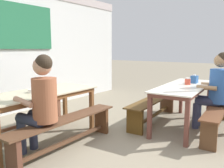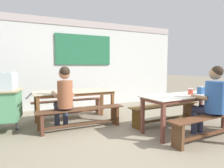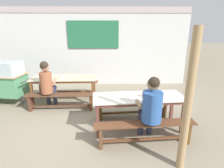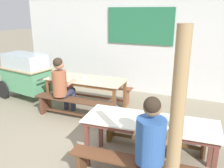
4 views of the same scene
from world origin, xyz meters
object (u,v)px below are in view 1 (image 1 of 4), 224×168
(bench_far_front, at_px, (66,128))
(bench_near_front, at_px, (218,115))
(bench_near_back, at_px, (153,106))
(tissue_box, at_px, (194,79))
(soup_bowl, at_px, (32,91))
(bench_far_back, at_px, (18,116))
(person_near_front, at_px, (217,87))
(dining_table_far, at_px, (38,97))
(condiment_jar, at_px, (188,81))
(dining_table_near, at_px, (184,90))
(person_left_back_turned, at_px, (41,100))

(bench_far_front, xyz_separation_m, bench_near_front, (1.87, -1.50, -0.01))
(bench_far_front, relative_size, bench_near_back, 0.99)
(bench_near_front, bearing_deg, tissue_box, 56.12)
(bench_far_front, distance_m, soup_bowl, 0.74)
(bench_far_back, relative_size, bench_far_front, 1.02)
(soup_bowl, bearing_deg, bench_near_front, -46.72)
(bench_near_back, height_order, bench_near_front, same)
(person_near_front, bearing_deg, dining_table_far, 134.91)
(bench_far_front, height_order, condiment_jar, condiment_jar)
(dining_table_near, bearing_deg, bench_near_back, 94.17)
(bench_far_front, bearing_deg, tissue_box, -24.48)
(dining_table_far, distance_m, bench_near_front, 2.80)
(soup_bowl, bearing_deg, bench_far_back, 82.26)
(bench_near_back, bearing_deg, dining_table_far, 152.06)
(person_left_back_turned, distance_m, tissue_box, 2.75)
(bench_near_front, height_order, person_left_back_turned, person_left_back_turned)
(dining_table_far, xyz_separation_m, bench_near_front, (1.88, -2.05, -0.37))
(dining_table_far, distance_m, condiment_jar, 2.48)
(bench_near_back, bearing_deg, person_near_front, -80.19)
(dining_table_far, relative_size, tissue_box, 11.35)
(bench_near_front, relative_size, person_near_front, 1.44)
(bench_far_back, distance_m, bench_far_front, 1.10)
(dining_table_far, height_order, bench_near_front, dining_table_far)
(dining_table_near, height_order, tissue_box, tissue_box)
(dining_table_near, xyz_separation_m, person_near_front, (0.14, -0.48, 0.08))
(dining_table_far, relative_size, bench_far_back, 0.98)
(bench_near_front, bearing_deg, person_left_back_turned, 144.46)
(dining_table_far, xyz_separation_m, bench_far_front, (0.01, -0.55, -0.36))
(bench_far_front, relative_size, condiment_jar, 14.99)
(bench_far_back, height_order, bench_near_front, same)
(bench_far_back, relative_size, bench_near_front, 0.98)
(soup_bowl, bearing_deg, dining_table_near, -38.60)
(tissue_box, bearing_deg, bench_far_back, 136.54)
(bench_far_front, relative_size, bench_near_front, 0.96)
(bench_far_back, height_order, person_left_back_turned, person_left_back_turned)
(person_left_back_turned, relative_size, soup_bowl, 10.27)
(bench_far_back, distance_m, person_near_front, 3.25)
(dining_table_near, height_order, person_left_back_turned, person_left_back_turned)
(dining_table_far, height_order, person_near_front, person_near_front)
(dining_table_near, distance_m, bench_far_front, 2.10)
(bench_near_back, relative_size, person_near_front, 1.39)
(person_left_back_turned, height_order, tissue_box, person_left_back_turned)
(bench_near_back, distance_m, condiment_jar, 0.77)
(bench_near_back, xyz_separation_m, person_near_front, (0.18, -1.03, 0.44))
(dining_table_near, bearing_deg, person_left_back_turned, 154.63)
(person_near_front, bearing_deg, bench_far_front, 143.95)
(bench_far_back, height_order, tissue_box, tissue_box)
(bench_near_back, bearing_deg, bench_far_front, 167.25)
(dining_table_near, height_order, soup_bowl, soup_bowl)
(dining_table_far, height_order, tissue_box, tissue_box)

